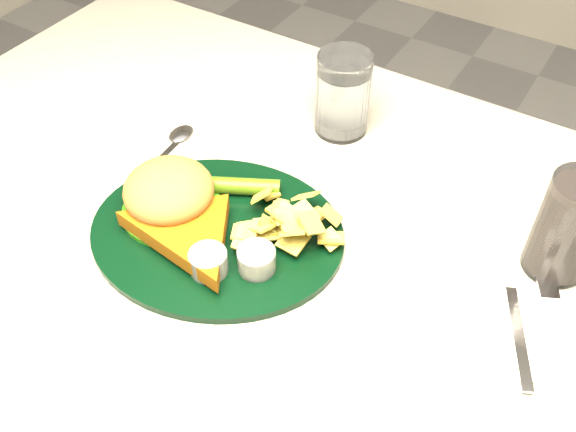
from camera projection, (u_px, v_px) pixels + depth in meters
name	position (u px, v px, depth m)	size (l,w,h in m)	color
table	(280.00, 400.00, 1.02)	(1.20, 0.80, 0.75)	#A7A396
dinner_plate	(215.00, 215.00, 0.74)	(0.30, 0.25, 0.07)	black
water_glass	(343.00, 94.00, 0.86)	(0.07, 0.07, 0.12)	white
cola_glass	(568.00, 228.00, 0.68)	(0.07, 0.07, 0.13)	black
fork_napkin	(521.00, 330.00, 0.66)	(0.13, 0.16, 0.01)	white
spoon	(155.00, 163.00, 0.85)	(0.04, 0.14, 0.01)	silver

